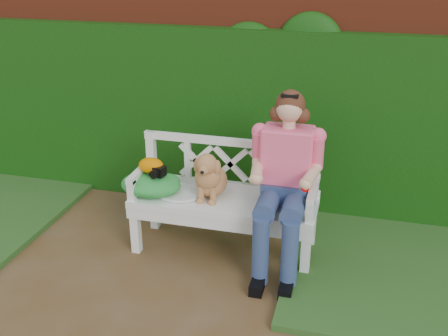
# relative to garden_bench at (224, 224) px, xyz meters

# --- Properties ---
(ground) EXTENTS (60.00, 60.00, 0.00)m
(ground) POSITION_rel_garden_bench_xyz_m (-0.54, -0.80, -0.24)
(ground) COLOR #523417
(brick_wall) EXTENTS (10.00, 0.30, 2.20)m
(brick_wall) POSITION_rel_garden_bench_xyz_m (-0.54, 1.10, 0.86)
(brick_wall) COLOR maroon
(brick_wall) RESTS_ON ground
(ivy_hedge) EXTENTS (10.00, 0.18, 1.70)m
(ivy_hedge) POSITION_rel_garden_bench_xyz_m (-0.54, 0.88, 0.61)
(ivy_hedge) COLOR #1A4A0D
(ivy_hedge) RESTS_ON ground
(garden_bench) EXTENTS (1.59, 0.64, 0.48)m
(garden_bench) POSITION_rel_garden_bench_xyz_m (0.00, 0.00, 0.00)
(garden_bench) COLOR white
(garden_bench) RESTS_ON ground
(seated_woman) EXTENTS (0.75, 0.89, 1.38)m
(seated_woman) POSITION_rel_garden_bench_xyz_m (0.49, -0.02, 0.45)
(seated_woman) COLOR #EA467B
(seated_woman) RESTS_ON ground
(dog) EXTENTS (0.41, 0.46, 0.42)m
(dog) POSITION_rel_garden_bench_xyz_m (-0.12, 0.01, 0.45)
(dog) COLOR olive
(dog) RESTS_ON garden_bench
(tennis_racket) EXTENTS (0.75, 0.43, 0.03)m
(tennis_racket) POSITION_rel_garden_bench_xyz_m (-0.41, -0.04, 0.26)
(tennis_racket) COLOR white
(tennis_racket) RESTS_ON garden_bench
(green_bag) EXTENTS (0.55, 0.45, 0.17)m
(green_bag) POSITION_rel_garden_bench_xyz_m (-0.61, -0.06, 0.33)
(green_bag) COLOR #1C6A14
(green_bag) RESTS_ON garden_bench
(camera_item) EXTENTS (0.14, 0.11, 0.08)m
(camera_item) POSITION_rel_garden_bench_xyz_m (-0.54, -0.06, 0.45)
(camera_item) COLOR black
(camera_item) RESTS_ON green_bag
(baseball_glove) EXTENTS (0.24, 0.21, 0.13)m
(baseball_glove) POSITION_rel_garden_bench_xyz_m (-0.61, -0.03, 0.48)
(baseball_glove) COLOR #D06E00
(baseball_glove) RESTS_ON green_bag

